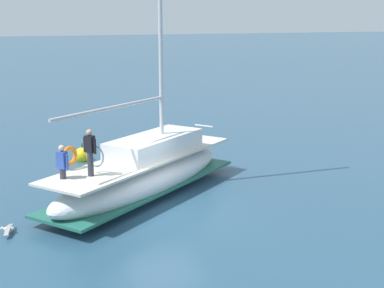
# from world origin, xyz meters

# --- Properties ---
(ground_plane) EXTENTS (400.00, 400.00, 0.00)m
(ground_plane) POSITION_xyz_m (0.00, 0.00, 0.00)
(ground_plane) COLOR #284C66
(main_sailboat) EXTENTS (7.25, 9.35, 13.18)m
(main_sailboat) POSITION_xyz_m (-1.91, 0.02, 0.91)
(main_sailboat) COLOR silver
(main_sailboat) RESTS_ON ground
(seagull) EXTENTS (0.98, 0.49, 0.16)m
(seagull) POSITION_xyz_m (-0.08, -5.20, 0.16)
(seagull) COLOR silver
(seagull) RESTS_ON ground
(mooring_buoy) EXTENTS (0.78, 0.78, 0.99)m
(mooring_buoy) POSITION_xyz_m (-7.98, -0.90, 0.24)
(mooring_buoy) COLOR yellow
(mooring_buoy) RESTS_ON ground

